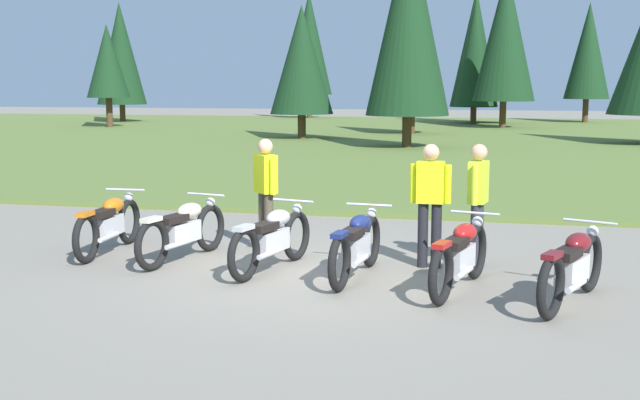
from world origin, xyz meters
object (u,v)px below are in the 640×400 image
object	(u,v)px
motorcycle_silver	(272,238)
rider_near_row_end	(266,188)
rider_with_back_turned	(478,198)
motorcycle_maroon	(573,266)
motorcycle_orange	(109,223)
rider_in_hivis_vest	(430,198)
motorcycle_navy	(357,244)
motorcycle_red	(460,255)
motorcycle_cream	(183,230)

from	to	relation	value
motorcycle_silver	rider_near_row_end	world-z (taller)	rider_near_row_end
rider_with_back_turned	rider_near_row_end	xyz separation A→B (m)	(-3.06, 0.32, 0.00)
motorcycle_maroon	rider_with_back_turned	size ratio (longest dim) A/B	1.19
motorcycle_orange	rider_in_hivis_vest	distance (m)	4.69
motorcycle_silver	motorcycle_navy	xyz separation A→B (m)	(1.17, -0.16, 0.00)
motorcycle_orange	motorcycle_maroon	bearing A→B (deg)	-12.09
motorcycle_orange	rider_in_hivis_vest	xyz separation A→B (m)	(4.66, 0.11, 0.51)
motorcycle_silver	rider_with_back_turned	world-z (taller)	rider_with_back_turned
motorcycle_silver	rider_in_hivis_vest	xyz separation A→B (m)	(2.01, 0.64, 0.51)
rider_near_row_end	motorcycle_red	bearing A→B (deg)	-29.29
motorcycle_orange	motorcycle_silver	world-z (taller)	same
motorcycle_red	rider_near_row_end	world-z (taller)	rider_near_row_end
motorcycle_orange	motorcycle_maroon	world-z (taller)	same
motorcycle_maroon	motorcycle_navy	bearing A→B (deg)	165.24
motorcycle_maroon	rider_in_hivis_vest	world-z (taller)	rider_in_hivis_vest
motorcycle_red	rider_near_row_end	size ratio (longest dim) A/B	1.24
motorcycle_orange	motorcycle_cream	world-z (taller)	same
motorcycle_cream	motorcycle_navy	size ratio (longest dim) A/B	0.99
motorcycle_silver	motorcycle_maroon	size ratio (longest dim) A/B	1.04
motorcycle_orange	motorcycle_cream	distance (m)	1.27
motorcycle_cream	motorcycle_red	size ratio (longest dim) A/B	1.01
motorcycle_red	rider_near_row_end	bearing A→B (deg)	150.71
motorcycle_orange	rider_with_back_turned	world-z (taller)	rider_with_back_turned
motorcycle_red	rider_near_row_end	xyz separation A→B (m)	(-2.92, 1.64, 0.51)
motorcycle_maroon	motorcycle_red	bearing A→B (deg)	165.56
rider_near_row_end	motorcycle_silver	bearing A→B (deg)	-69.06
motorcycle_navy	motorcycle_red	distance (m)	1.37
motorcycle_maroon	motorcycle_orange	bearing A→B (deg)	167.91
rider_in_hivis_vest	motorcycle_cream	bearing A→B (deg)	-174.39
motorcycle_navy	rider_with_back_turned	distance (m)	1.83
motorcycle_red	rider_in_hivis_vest	bearing A→B (deg)	112.28
motorcycle_red	motorcycle_orange	bearing A→B (deg)	168.48
motorcycle_navy	rider_in_hivis_vest	world-z (taller)	rider_in_hivis_vest
motorcycle_red	motorcycle_maroon	distance (m)	1.30
motorcycle_maroon	rider_in_hivis_vest	xyz separation A→B (m)	(-1.73, 1.48, 0.51)
rider_with_back_turned	rider_in_hivis_vest	size ratio (longest dim) A/B	1.00
rider_near_row_end	rider_in_hivis_vest	size ratio (longest dim) A/B	1.00
motorcycle_orange	motorcycle_navy	distance (m)	3.87
motorcycle_navy	rider_near_row_end	distance (m)	2.11
rider_near_row_end	rider_with_back_turned	bearing A→B (deg)	-5.94
motorcycle_cream	motorcycle_navy	bearing A→B (deg)	-10.40
motorcycle_orange	rider_with_back_turned	xyz separation A→B (m)	(5.28, 0.27, 0.51)
motorcycle_navy	motorcycle_maroon	world-z (taller)	same
motorcycle_maroon	motorcycle_silver	bearing A→B (deg)	167.35
rider_in_hivis_vest	motorcycle_silver	bearing A→B (deg)	-162.28
motorcycle_maroon	rider_near_row_end	bearing A→B (deg)	154.84
motorcycle_cream	motorcycle_red	bearing A→B (deg)	-12.01
motorcycle_orange	rider_in_hivis_vest	bearing A→B (deg)	1.41
motorcycle_silver	motorcycle_red	size ratio (longest dim) A/B	1.00
motorcycle_navy	motorcycle_red	bearing A→B (deg)	-15.07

